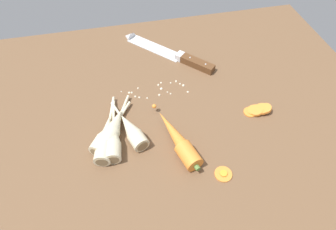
{
  "coord_description": "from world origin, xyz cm",
  "views": [
    {
      "loc": [
        -10.45,
        -49.2,
        58.93
      ],
      "look_at": [
        0.0,
        -2.0,
        1.5
      ],
      "focal_mm": 30.7,
      "sensor_mm": 36.0,
      "label": 1
    }
  ],
  "objects_px": {
    "parsnip_outer": "(108,134)",
    "parsnip_back": "(132,130)",
    "parsnip_mid_right": "(113,138)",
    "chefs_knife": "(165,51)",
    "parsnip_front": "(106,138)",
    "parsnip_mid_left": "(114,127)",
    "carrot_slice_stray_near": "(223,174)",
    "whole_carrot": "(178,140)",
    "carrot_slice_stack": "(257,110)"
  },
  "relations": [
    {
      "from": "parsnip_mid_right",
      "to": "carrot_slice_stray_near",
      "type": "relative_size",
      "value": 4.85
    },
    {
      "from": "parsnip_mid_right",
      "to": "parsnip_outer",
      "type": "distance_m",
      "value": 0.02
    },
    {
      "from": "whole_carrot",
      "to": "parsnip_outer",
      "type": "xyz_separation_m",
      "value": [
        -0.16,
        0.06,
        -0.0
      ]
    },
    {
      "from": "whole_carrot",
      "to": "carrot_slice_stack",
      "type": "distance_m",
      "value": 0.24
    },
    {
      "from": "parsnip_mid_right",
      "to": "parsnip_mid_left",
      "type": "bearing_deg",
      "value": 78.09
    },
    {
      "from": "parsnip_back",
      "to": "carrot_slice_stack",
      "type": "bearing_deg",
      "value": 0.62
    },
    {
      "from": "parsnip_back",
      "to": "carrot_slice_stack",
      "type": "height_order",
      "value": "parsnip_back"
    },
    {
      "from": "parsnip_mid_left",
      "to": "parsnip_back",
      "type": "height_order",
      "value": "same"
    },
    {
      "from": "parsnip_mid_left",
      "to": "carrot_slice_stack",
      "type": "bearing_deg",
      "value": -2.56
    },
    {
      "from": "carrot_slice_stack",
      "to": "parsnip_mid_left",
      "type": "bearing_deg",
      "value": 177.44
    },
    {
      "from": "chefs_knife",
      "to": "parsnip_back",
      "type": "distance_m",
      "value": 0.34
    },
    {
      "from": "parsnip_mid_right",
      "to": "whole_carrot",
      "type": "bearing_deg",
      "value": -14.59
    },
    {
      "from": "chefs_knife",
      "to": "parsnip_back",
      "type": "bearing_deg",
      "value": -116.05
    },
    {
      "from": "parsnip_mid_right",
      "to": "carrot_slice_stray_near",
      "type": "xyz_separation_m",
      "value": [
        0.24,
        -0.14,
        -0.02
      ]
    },
    {
      "from": "chefs_knife",
      "to": "carrot_slice_stray_near",
      "type": "xyz_separation_m",
      "value": [
        0.04,
        -0.47,
        -0.0
      ]
    },
    {
      "from": "chefs_knife",
      "to": "carrot_slice_stack",
      "type": "height_order",
      "value": "chefs_knife"
    },
    {
      "from": "parsnip_front",
      "to": "parsnip_mid_right",
      "type": "relative_size",
      "value": 1.09
    },
    {
      "from": "chefs_knife",
      "to": "parsnip_front",
      "type": "bearing_deg",
      "value": -124.05
    },
    {
      "from": "whole_carrot",
      "to": "parsnip_back",
      "type": "relative_size",
      "value": 1.25
    },
    {
      "from": "whole_carrot",
      "to": "carrot_slice_stack",
      "type": "relative_size",
      "value": 2.95
    },
    {
      "from": "parsnip_front",
      "to": "carrot_slice_stray_near",
      "type": "distance_m",
      "value": 0.29
    },
    {
      "from": "whole_carrot",
      "to": "carrot_slice_stray_near",
      "type": "xyz_separation_m",
      "value": [
        0.08,
        -0.1,
        -0.02
      ]
    },
    {
      "from": "whole_carrot",
      "to": "parsnip_mid_left",
      "type": "bearing_deg",
      "value": 153.03
    },
    {
      "from": "whole_carrot",
      "to": "carrot_slice_stray_near",
      "type": "relative_size",
      "value": 5.35
    },
    {
      "from": "whole_carrot",
      "to": "parsnip_outer",
      "type": "relative_size",
      "value": 1.32
    },
    {
      "from": "whole_carrot",
      "to": "carrot_slice_stack",
      "type": "xyz_separation_m",
      "value": [
        0.23,
        0.06,
        -0.01
      ]
    },
    {
      "from": "parsnip_front",
      "to": "parsnip_mid_left",
      "type": "distance_m",
      "value": 0.04
    },
    {
      "from": "carrot_slice_stray_near",
      "to": "parsnip_mid_left",
      "type": "bearing_deg",
      "value": 142.24
    },
    {
      "from": "whole_carrot",
      "to": "parsnip_mid_left",
      "type": "relative_size",
      "value": 1.28
    },
    {
      "from": "whole_carrot",
      "to": "parsnip_mid_right",
      "type": "xyz_separation_m",
      "value": [
        -0.15,
        0.04,
        -0.0
      ]
    },
    {
      "from": "whole_carrot",
      "to": "carrot_slice_stack",
      "type": "height_order",
      "value": "whole_carrot"
    },
    {
      "from": "parsnip_outer",
      "to": "parsnip_back",
      "type": "bearing_deg",
      "value": -1.96
    },
    {
      "from": "whole_carrot",
      "to": "carrot_slice_stack",
      "type": "bearing_deg",
      "value": 13.63
    },
    {
      "from": "parsnip_back",
      "to": "parsnip_mid_left",
      "type": "bearing_deg",
      "value": 152.78
    },
    {
      "from": "parsnip_back",
      "to": "carrot_slice_stack",
      "type": "relative_size",
      "value": 2.37
    },
    {
      "from": "parsnip_mid_left",
      "to": "carrot_slice_stray_near",
      "type": "height_order",
      "value": "parsnip_mid_left"
    },
    {
      "from": "chefs_knife",
      "to": "carrot_slice_stray_near",
      "type": "relative_size",
      "value": 6.85
    },
    {
      "from": "carrot_slice_stray_near",
      "to": "parsnip_back",
      "type": "bearing_deg",
      "value": 140.3
    },
    {
      "from": "parsnip_front",
      "to": "parsnip_mid_left",
      "type": "xyz_separation_m",
      "value": [
        0.02,
        0.03,
        0.0
      ]
    },
    {
      "from": "parsnip_mid_right",
      "to": "carrot_slice_stack",
      "type": "height_order",
      "value": "parsnip_mid_right"
    },
    {
      "from": "parsnip_front",
      "to": "parsnip_outer",
      "type": "distance_m",
      "value": 0.01
    },
    {
      "from": "parsnip_outer",
      "to": "carrot_slice_stray_near",
      "type": "height_order",
      "value": "parsnip_outer"
    },
    {
      "from": "parsnip_front",
      "to": "parsnip_mid_left",
      "type": "height_order",
      "value": "same"
    },
    {
      "from": "parsnip_outer",
      "to": "carrot_slice_stack",
      "type": "xyz_separation_m",
      "value": [
        0.4,
        0.0,
        -0.01
      ]
    },
    {
      "from": "parsnip_mid_left",
      "to": "parsnip_outer",
      "type": "relative_size",
      "value": 1.03
    },
    {
      "from": "parsnip_outer",
      "to": "carrot_slice_stray_near",
      "type": "distance_m",
      "value": 0.29
    },
    {
      "from": "whole_carrot",
      "to": "parsnip_mid_right",
      "type": "relative_size",
      "value": 1.1
    },
    {
      "from": "parsnip_mid_right",
      "to": "carrot_slice_stack",
      "type": "bearing_deg",
      "value": 2.55
    },
    {
      "from": "parsnip_back",
      "to": "parsnip_outer",
      "type": "xyz_separation_m",
      "value": [
        -0.06,
        0.0,
        -0.0
      ]
    },
    {
      "from": "parsnip_front",
      "to": "parsnip_back",
      "type": "distance_m",
      "value": 0.06
    }
  ]
}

